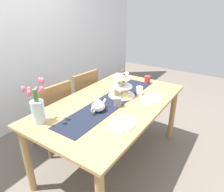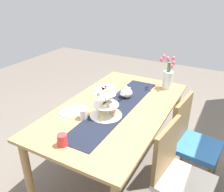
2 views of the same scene
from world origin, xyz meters
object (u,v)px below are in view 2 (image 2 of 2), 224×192
(tulip_vase, at_px, (168,77))
(knife_left, at_px, (98,94))
(dinner_plate_left, at_px, (104,89))
(mug_grey, at_px, (109,98))
(fork_right, at_px, (81,106))
(tiered_cake_stand, at_px, (106,105))
(mug_white_text, at_px, (83,114))
(knife_right, at_px, (62,119))
(chair_right, at_px, (177,173))
(dining_table, at_px, (115,115))
(teapot, at_px, (126,92))
(fork_left, at_px, (110,85))
(dinner_plate_right, at_px, (72,112))
(mug_orange, at_px, (62,140))
(chair_left, at_px, (191,139))

(tulip_vase, distance_m, knife_left, 0.82)
(dinner_plate_left, height_order, mug_grey, mug_grey)
(fork_right, distance_m, mug_grey, 0.30)
(tiered_cake_stand, height_order, mug_white_text, tiered_cake_stand)
(knife_right, bearing_deg, chair_right, 97.21)
(dining_table, bearing_deg, tulip_vase, 155.68)
(teapot, xyz_separation_m, fork_left, (-0.22, -0.31, -0.06))
(chair_right, relative_size, fork_left, 6.07)
(knife_left, bearing_deg, dinner_plate_left, 180.00)
(dinner_plate_left, distance_m, dinner_plate_right, 0.61)
(fork_left, bearing_deg, tulip_vase, 110.04)
(tulip_vase, xyz_separation_m, knife_right, (1.13, -0.63, -0.14))
(knife_left, bearing_deg, teapot, 103.19)
(knife_left, relative_size, mug_grey, 1.79)
(chair_right, xyz_separation_m, knife_right, (0.13, -1.04, 0.28))
(dinner_plate_right, xyz_separation_m, mug_grey, (-0.35, 0.21, 0.05))
(dinner_plate_left, distance_m, fork_right, 0.47)
(teapot, relative_size, tulip_vase, 0.58)
(dinner_plate_right, height_order, knife_right, dinner_plate_right)
(tulip_vase, xyz_separation_m, mug_orange, (1.42, -0.38, -0.10))
(chair_right, height_order, mug_grey, chair_right)
(teapot, relative_size, dinner_plate_right, 1.04)
(mug_orange, bearing_deg, knife_right, -139.92)
(tulip_vase, bearing_deg, dining_table, -24.32)
(chair_left, height_order, knife_left, chair_left)
(teapot, height_order, mug_white_text, teapot)
(knife_left, distance_m, fork_right, 0.32)
(knife_left, relative_size, mug_white_text, 1.79)
(knife_left, height_order, mug_orange, mug_orange)
(dining_table, relative_size, tiered_cake_stand, 5.83)
(mug_grey, relative_size, mug_white_text, 1.00)
(chair_right, distance_m, knife_right, 1.09)
(knife_left, xyz_separation_m, dinner_plate_right, (0.47, 0.00, 0.00))
(teapot, distance_m, fork_right, 0.51)
(chair_left, relative_size, mug_orange, 9.58)
(fork_left, bearing_deg, mug_orange, 11.58)
(fork_left, relative_size, mug_white_text, 1.58)
(chair_left, height_order, tiered_cake_stand, tiered_cake_stand)
(chair_right, relative_size, dinner_plate_right, 3.96)
(knife_left, bearing_deg, dining_table, 60.98)
(chair_left, height_order, knife_right, chair_left)
(chair_left, relative_size, tulip_vase, 2.21)
(tulip_vase, xyz_separation_m, dinner_plate_left, (0.37, -0.63, -0.14))
(chair_right, bearing_deg, fork_left, -126.47)
(dining_table, distance_m, mug_grey, 0.19)
(dining_table, distance_m, fork_right, 0.36)
(knife_left, xyz_separation_m, mug_orange, (0.90, 0.24, 0.04))
(knife_left, relative_size, dinner_plate_right, 0.74)
(fork_right, height_order, knife_right, same)
(chair_right, xyz_separation_m, dinner_plate_right, (-0.01, -1.04, 0.28))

